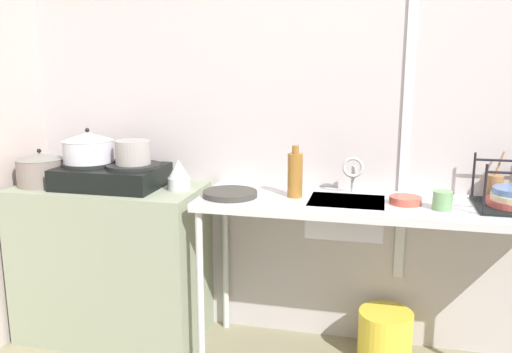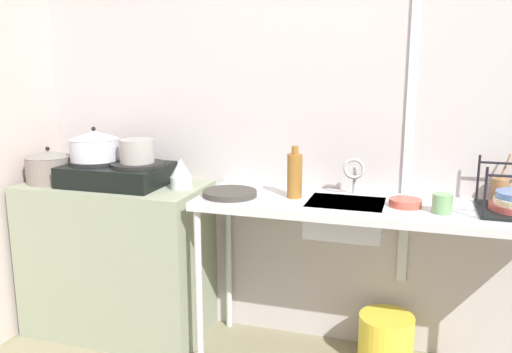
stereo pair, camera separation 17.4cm
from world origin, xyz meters
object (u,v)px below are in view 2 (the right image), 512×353
object	(u,v)px
percolator	(181,174)
bottle_by_sink	(295,175)
cup_by_rack	(442,204)
faucet	(354,171)
pot_on_right_burner	(137,151)
pot_beside_stove	(49,166)
small_bowl_on_drainboard	(405,203)
sink_basin	(345,218)
bucket_on_floor	(386,340)
utensil_jar	(500,190)
pot_on_left_burner	(95,145)
stove	(117,173)
frying_pan	(230,193)

from	to	relation	value
percolator	bottle_by_sink	distance (m)	0.63
cup_by_rack	faucet	bearing A→B (deg)	153.72
pot_on_right_burner	pot_beside_stove	bearing A→B (deg)	-173.04
small_bowl_on_drainboard	bottle_by_sink	distance (m)	0.55
sink_basin	bucket_on_floor	distance (m)	0.71
cup_by_rack	small_bowl_on_drainboard	world-z (taller)	cup_by_rack
pot_beside_stove	utensil_jar	bearing A→B (deg)	6.38
pot_on_right_burner	cup_by_rack	xyz separation A→B (m)	(1.58, -0.07, -0.15)
pot_on_right_burner	sink_basin	distance (m)	1.18
pot_on_right_burner	pot_beside_stove	world-z (taller)	pot_on_right_burner
bottle_by_sink	pot_on_left_burner	bearing A→B (deg)	-179.72
stove	utensil_jar	xyz separation A→B (m)	(1.99, 0.20, -0.00)
pot_beside_stove	bottle_by_sink	distance (m)	1.41
utensil_jar	bucket_on_floor	bearing A→B (deg)	-166.06
frying_pan	utensil_jar	size ratio (longest dim) A/B	1.16
frying_pan	utensil_jar	distance (m)	1.33
faucet	bucket_on_floor	xyz separation A→B (m)	(0.20, -0.05, -0.88)
stove	cup_by_rack	world-z (taller)	stove
faucet	percolator	bearing A→B (deg)	-172.50
pot_on_right_burner	pot_beside_stove	distance (m)	0.54
pot_on_left_burner	cup_by_rack	xyz separation A→B (m)	(1.85, -0.07, -0.17)
pot_on_left_burner	percolator	bearing A→B (deg)	1.61
small_bowl_on_drainboard	bucket_on_floor	distance (m)	0.77
pot_on_left_burner	faucet	distance (m)	1.44
utensil_jar	small_bowl_on_drainboard	bearing A→B (deg)	-154.42
pot_on_left_burner	percolator	size ratio (longest dim) A/B	1.66
frying_pan	bucket_on_floor	world-z (taller)	frying_pan
pot_beside_stove	small_bowl_on_drainboard	xyz separation A→B (m)	(1.95, 0.06, -0.07)
cup_by_rack	bucket_on_floor	world-z (taller)	cup_by_rack
stove	percolator	bearing A→B (deg)	2.16
utensil_jar	bucket_on_floor	xyz separation A→B (m)	(-0.49, -0.12, -0.81)
cup_by_rack	pot_on_right_burner	bearing A→B (deg)	177.31
sink_basin	cup_by_rack	bearing A→B (deg)	-8.63
bottle_by_sink	sink_basin	bearing A→B (deg)	-2.91
faucet	utensil_jar	bearing A→B (deg)	5.59
pot_beside_stove	stove	bearing A→B (deg)	9.25
percolator	small_bowl_on_drainboard	distance (m)	1.17
pot_on_right_burner	utensil_jar	distance (m)	1.87
faucet	stove	bearing A→B (deg)	-174.08
percolator	frying_pan	distance (m)	0.32
sink_basin	faucet	size ratio (longest dim) A/B	1.85
pot_on_right_burner	cup_by_rack	bearing A→B (deg)	-2.69
frying_pan	bottle_by_sink	xyz separation A→B (m)	(0.32, 0.07, 0.10)
percolator	utensil_jar	xyz separation A→B (m)	(1.61, 0.19, -0.02)
stove	pot_on_left_burner	world-z (taller)	pot_on_left_burner
stove	bucket_on_floor	bearing A→B (deg)	3.05
utensil_jar	cup_by_rack	bearing A→B (deg)	-134.74
sink_basin	faucet	bearing A→B (deg)	82.68
percolator	utensil_jar	bearing A→B (deg)	6.67
pot_on_left_burner	cup_by_rack	size ratio (longest dim) A/B	3.06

